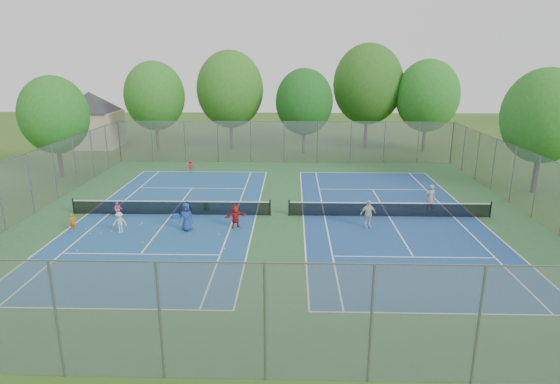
{
  "coord_description": "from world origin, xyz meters",
  "views": [
    {
      "loc": [
        0.79,
        -28.5,
        9.72
      ],
      "look_at": [
        0.0,
        1.0,
        1.3
      ],
      "focal_mm": 30.0,
      "sensor_mm": 36.0,
      "label": 1
    }
  ],
  "objects_px": {
    "ball_hopper": "(206,206)",
    "instructor": "(430,198)",
    "ball_crate": "(176,216)",
    "net_left": "(171,208)",
    "net_right": "(389,210)"
  },
  "relations": [
    {
      "from": "net_right",
      "to": "instructor",
      "type": "height_order",
      "value": "instructor"
    },
    {
      "from": "net_right",
      "to": "instructor",
      "type": "distance_m",
      "value": 3.08
    },
    {
      "from": "net_right",
      "to": "ball_hopper",
      "type": "height_order",
      "value": "net_right"
    },
    {
      "from": "net_right",
      "to": "ball_hopper",
      "type": "relative_size",
      "value": 22.92
    },
    {
      "from": "ball_hopper",
      "to": "instructor",
      "type": "relative_size",
      "value": 0.3
    },
    {
      "from": "net_right",
      "to": "ball_hopper",
      "type": "distance_m",
      "value": 11.98
    },
    {
      "from": "net_right",
      "to": "ball_hopper",
      "type": "xyz_separation_m",
      "value": [
        -11.93,
        1.04,
        -0.17
      ]
    },
    {
      "from": "ball_crate",
      "to": "instructor",
      "type": "relative_size",
      "value": 0.18
    },
    {
      "from": "ball_hopper",
      "to": "instructor",
      "type": "height_order",
      "value": "instructor"
    },
    {
      "from": "net_right",
      "to": "instructor",
      "type": "xyz_separation_m",
      "value": [
        2.85,
        1.06,
        0.47
      ]
    },
    {
      "from": "net_left",
      "to": "net_right",
      "type": "relative_size",
      "value": 1.0
    },
    {
      "from": "net_left",
      "to": "ball_crate",
      "type": "xyz_separation_m",
      "value": [
        0.45,
        -0.72,
        -0.32
      ]
    },
    {
      "from": "net_left",
      "to": "instructor",
      "type": "xyz_separation_m",
      "value": [
        16.85,
        1.06,
        0.47
      ]
    },
    {
      "from": "net_left",
      "to": "ball_crate",
      "type": "distance_m",
      "value": 0.91
    },
    {
      "from": "net_right",
      "to": "ball_crate",
      "type": "relative_size",
      "value": 39.52
    }
  ]
}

